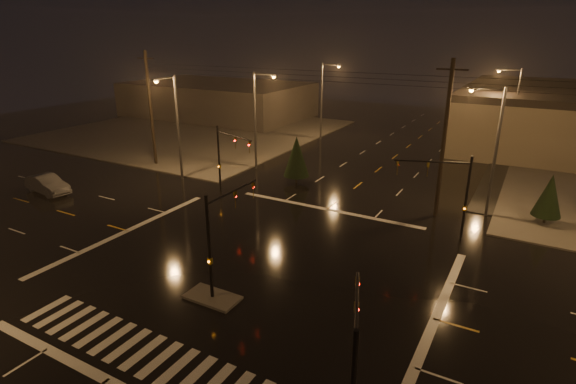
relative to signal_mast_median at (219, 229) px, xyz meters
The scene contains 21 objects.
ground 4.85m from the signal_mast_median, 90.00° to the left, with size 140.00×140.00×0.00m, color black.
sidewalk_nw 44.80m from the signal_mast_median, 132.21° to the left, with size 36.00×36.00×0.12m, color #4E4A45.
median_island 3.79m from the signal_mast_median, 90.00° to the right, with size 3.00×1.60×0.15m, color #4E4A45.
crosswalk 7.01m from the signal_mast_median, 90.00° to the right, with size 15.00×2.60×0.01m, color beige.
stop_bar_near 8.77m from the signal_mast_median, 90.00° to the right, with size 16.00×0.50×0.01m, color beige.
stop_bar_far 14.56m from the signal_mast_median, 90.00° to the left, with size 16.00×0.50×0.01m, color beige.
commercial_block 57.07m from the signal_mast_median, 127.83° to the left, with size 30.00×18.00×5.60m, color #423B3A.
signal_mast_median is the anchor object (origin of this frame).
signal_mast_ne 16.27m from the signal_mast_median, 54.28° to the left, with size 4.84×1.86×6.00m.
signal_mast_nw 16.27m from the signal_mast_median, 125.72° to the left, with size 4.84×1.86×6.00m.
signal_mast_se 12.22m from the signal_mast_median, 33.15° to the right, with size 1.55×3.87×6.00m.
streetlight_1 23.94m from the signal_mast_median, 117.96° to the left, with size 2.77×0.32×10.00m.
streetlight_2 38.78m from the signal_mast_median, 106.79° to the left, with size 2.77×0.32×10.00m.
streetlight_3 22.20m from the signal_mast_median, 59.61° to the left, with size 2.77×0.32×10.00m.
streetlight_4 40.69m from the signal_mast_median, 74.03° to the left, with size 2.77×0.32×10.00m.
streetlight_5 21.53m from the signal_mast_median, 138.30° to the left, with size 0.32×2.77×10.00m.
utility_pole_0 27.95m from the signal_mast_median, 142.19° to the left, with size 2.20×0.32×12.00m.
utility_pole_1 19.00m from the signal_mast_median, 64.89° to the left, with size 2.20×0.32×12.00m.
conifer_0 24.86m from the signal_mast_median, 51.24° to the left, with size 2.06×2.06×3.93m.
conifer_3 19.80m from the signal_mast_median, 106.19° to the left, with size 2.47×2.47×4.55m.
car_crossing 24.41m from the signal_mast_median, 167.09° to the left, with size 1.74×5.00×1.65m, color slate.
Camera 1 is at (13.89, -20.37, 13.66)m, focal length 28.00 mm.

